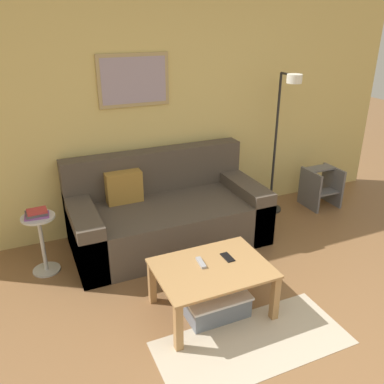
% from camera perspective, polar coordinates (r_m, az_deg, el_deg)
% --- Properties ---
extents(wall_back, '(5.60, 0.09, 2.55)m').
position_cam_1_polar(wall_back, '(4.44, -2.68, 11.64)').
color(wall_back, '#DDC472').
rests_on(wall_back, ground_plane).
extents(area_rug, '(1.42, 0.63, 0.01)m').
position_cam_1_polar(area_rug, '(3.19, 8.53, -20.20)').
color(area_rug, '#C1B299').
rests_on(area_rug, ground_plane).
extents(couch, '(1.95, 0.97, 0.90)m').
position_cam_1_polar(couch, '(4.22, -3.62, -3.13)').
color(couch, '#4C4238').
rests_on(couch, ground_plane).
extents(coffee_table, '(0.88, 0.65, 0.41)m').
position_cam_1_polar(coffee_table, '(3.24, 2.83, -11.52)').
color(coffee_table, '#AD7F4C').
rests_on(coffee_table, ground_plane).
extents(storage_bin, '(0.51, 0.40, 0.19)m').
position_cam_1_polar(storage_bin, '(3.37, 3.05, -15.05)').
color(storage_bin, slate).
rests_on(storage_bin, ground_plane).
extents(floor_lamp, '(0.27, 0.45, 1.64)m').
position_cam_1_polar(floor_lamp, '(4.68, 12.46, 7.62)').
color(floor_lamp, black).
rests_on(floor_lamp, ground_plane).
extents(side_table, '(0.30, 0.30, 0.57)m').
position_cam_1_polar(side_table, '(3.94, -20.35, -6.22)').
color(side_table, silver).
rests_on(side_table, ground_plane).
extents(book_stack, '(0.22, 0.16, 0.07)m').
position_cam_1_polar(book_stack, '(3.82, -20.97, -2.82)').
color(book_stack, '#8C4C93').
rests_on(book_stack, side_table).
extents(remote_control, '(0.05, 0.15, 0.02)m').
position_cam_1_polar(remote_control, '(3.23, 1.27, -9.88)').
color(remote_control, '#99999E').
rests_on(remote_control, coffee_table).
extents(cell_phone, '(0.07, 0.14, 0.01)m').
position_cam_1_polar(cell_phone, '(3.32, 5.00, -9.10)').
color(cell_phone, black).
rests_on(cell_phone, coffee_table).
extents(step_stool, '(0.38, 0.38, 0.48)m').
position_cam_1_polar(step_stool, '(5.26, 17.68, 0.78)').
color(step_stool, slate).
rests_on(step_stool, ground_plane).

